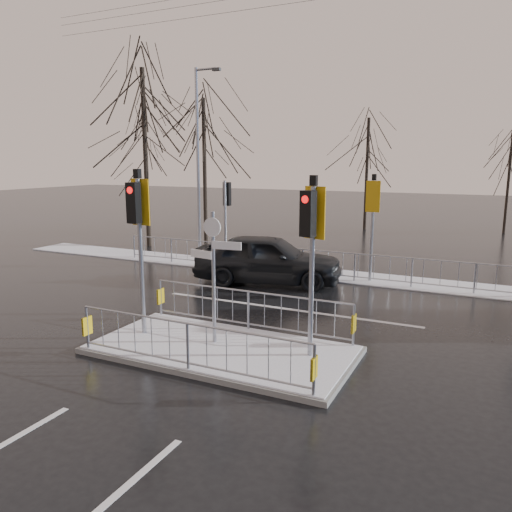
% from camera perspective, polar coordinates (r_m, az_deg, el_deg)
% --- Properties ---
extents(ground, '(120.00, 120.00, 0.00)m').
position_cam_1_polar(ground, '(11.71, -3.95, -10.94)').
color(ground, black).
rests_on(ground, ground).
extents(snow_verge, '(30.00, 2.00, 0.04)m').
position_cam_1_polar(snow_verge, '(19.32, 8.72, -2.17)').
color(snow_verge, white).
rests_on(snow_verge, ground).
extents(lane_markings, '(8.00, 11.38, 0.01)m').
position_cam_1_polar(lane_markings, '(11.44, -4.79, -11.47)').
color(lane_markings, silver).
rests_on(lane_markings, ground).
extents(traffic_island, '(6.00, 3.04, 4.15)m').
position_cam_1_polar(traffic_island, '(11.58, -4.00, -9.12)').
color(traffic_island, slate).
rests_on(traffic_island, ground).
extents(far_kerb_fixtures, '(18.00, 0.65, 3.83)m').
position_cam_1_polar(far_kerb_fixtures, '(18.55, 9.22, 0.43)').
color(far_kerb_fixtures, gray).
rests_on(far_kerb_fixtures, ground).
extents(car_far_lane, '(5.56, 3.25, 1.78)m').
position_cam_1_polar(car_far_lane, '(17.78, 1.39, -0.32)').
color(car_far_lane, black).
rests_on(car_far_lane, ground).
extents(tree_near_a, '(4.75, 4.75, 8.97)m').
position_cam_1_polar(tree_near_a, '(25.95, -12.66, 14.55)').
color(tree_near_a, black).
rests_on(tree_near_a, ground).
extents(tree_near_b, '(4.00, 4.00, 7.55)m').
position_cam_1_polar(tree_near_b, '(25.71, -5.95, 12.64)').
color(tree_near_b, black).
rests_on(tree_near_b, ground).
extents(tree_near_c, '(3.50, 3.50, 6.61)m').
position_cam_1_polar(tree_near_c, '(29.09, -12.59, 10.96)').
color(tree_near_c, black).
rests_on(tree_near_c, ground).
extents(tree_far_a, '(3.75, 3.75, 7.08)m').
position_cam_1_polar(tree_far_a, '(32.29, 12.63, 11.51)').
color(tree_far_a, black).
rests_on(tree_far_a, ground).
extents(tree_far_b, '(3.25, 3.25, 6.14)m').
position_cam_1_polar(tree_far_b, '(33.44, 27.05, 9.46)').
color(tree_far_b, black).
rests_on(tree_far_b, ground).
extents(street_lamp_left, '(1.25, 0.18, 8.20)m').
position_cam_1_polar(street_lamp_left, '(22.32, -6.51, 11.21)').
color(street_lamp_left, gray).
rests_on(street_lamp_left, ground).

